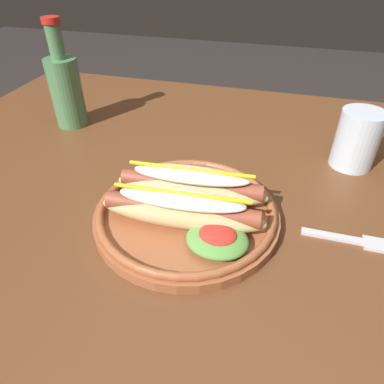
{
  "coord_description": "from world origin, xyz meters",
  "views": [
    {
      "loc": [
        0.06,
        -0.48,
        1.1
      ],
      "look_at": [
        -0.06,
        -0.07,
        0.77
      ],
      "focal_mm": 32.28,
      "sensor_mm": 36.0,
      "label": 1
    }
  ],
  "objects_px": {
    "fork": "(352,240)",
    "glass_bottle": "(66,88)",
    "water_cup": "(357,139)",
    "hot_dog_plate": "(188,207)"
  },
  "relations": [
    {
      "from": "hot_dog_plate",
      "to": "fork",
      "type": "height_order",
      "value": "hot_dog_plate"
    },
    {
      "from": "glass_bottle",
      "to": "fork",
      "type": "bearing_deg",
      "value": -21.46
    },
    {
      "from": "water_cup",
      "to": "hot_dog_plate",
      "type": "bearing_deg",
      "value": -136.95
    },
    {
      "from": "fork",
      "to": "water_cup",
      "type": "height_order",
      "value": "water_cup"
    },
    {
      "from": "hot_dog_plate",
      "to": "water_cup",
      "type": "bearing_deg",
      "value": 43.05
    },
    {
      "from": "fork",
      "to": "glass_bottle",
      "type": "bearing_deg",
      "value": 158.84
    },
    {
      "from": "hot_dog_plate",
      "to": "fork",
      "type": "distance_m",
      "value": 0.24
    },
    {
      "from": "hot_dog_plate",
      "to": "water_cup",
      "type": "relative_size",
      "value": 2.62
    },
    {
      "from": "fork",
      "to": "glass_bottle",
      "type": "distance_m",
      "value": 0.64
    },
    {
      "from": "fork",
      "to": "water_cup",
      "type": "relative_size",
      "value": 1.12
    }
  ]
}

